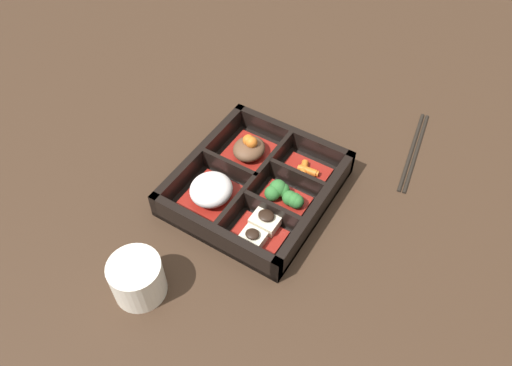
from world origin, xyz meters
TOP-DOWN VIEW (x-y plane):
  - ground_plane at (0.00, 0.00)m, footprint 3.00×3.00m
  - bento_base at (0.00, 0.00)m, footprint 0.26×0.24m
  - bento_rim at (0.00, -0.00)m, footprint 0.26×0.24m
  - bowl_rice at (-0.06, 0.05)m, footprint 0.10×0.09m
  - bowl_stew at (0.06, 0.05)m, footprint 0.10×0.09m
  - bowl_tofu at (-0.07, -0.05)m, footprint 0.08×0.08m
  - bowl_greens at (0.00, -0.05)m, footprint 0.06×0.08m
  - bowl_carrots at (0.08, -0.06)m, footprint 0.05×0.08m
  - tea_cup at (-0.25, 0.05)m, footprint 0.08×0.08m
  - chopsticks at (0.24, -0.20)m, footprint 0.21×0.05m

SIDE VIEW (x-z plane):
  - ground_plane at x=0.00m, z-range 0.00..0.00m
  - chopsticks at x=0.24m, z-range 0.00..0.01m
  - bento_base at x=0.00m, z-range 0.00..0.01m
  - bowl_carrots at x=0.08m, z-range 0.01..0.02m
  - bowl_tofu at x=-0.07m, z-range 0.01..0.04m
  - bento_rim at x=0.00m, z-range 0.00..0.05m
  - bowl_greens at x=0.00m, z-range 0.01..0.04m
  - bowl_stew at x=0.06m, z-range 0.00..0.05m
  - bowl_rice at x=-0.06m, z-range 0.01..0.05m
  - tea_cup at x=-0.25m, z-range 0.00..0.07m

